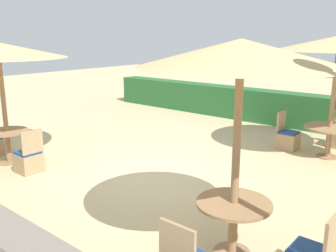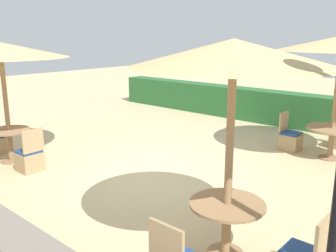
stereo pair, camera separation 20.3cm
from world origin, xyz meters
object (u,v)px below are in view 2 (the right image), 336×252
object	(u,v)px
parasol_front_right	(234,54)
round_table_front_right	(227,215)
patio_chair_back_right_west	(290,139)
round_table_back_right	(332,134)
round_table_front_left	(10,138)
patio_chair_front_left_east	(30,159)
parasol_front_left	(0,50)

from	to	relation	value
parasol_front_right	round_table_front_right	world-z (taller)	parasol_front_right
patio_chair_back_right_west	parasol_front_right	size ratio (longest dim) A/B	0.34
round_table_back_right	round_table_front_left	xyz separation A→B (m)	(-5.33, -4.94, -0.04)
patio_chair_back_right_west	round_table_front_right	bearing A→B (deg)	14.84
patio_chair_back_right_west	patio_chair_front_left_east	size ratio (longest dim) A/B	1.00
patio_chair_back_right_west	patio_chair_front_left_east	distance (m)	6.09
round_table_back_right	patio_chair_back_right_west	bearing A→B (deg)	177.50
patio_chair_back_right_west	round_table_front_right	xyz separation A→B (m)	(1.30, -4.91, 0.29)
round_table_back_right	round_table_front_left	bearing A→B (deg)	-137.14
parasol_front_left	parasol_front_right	xyz separation A→B (m)	(5.64, 0.08, 0.12)
round_table_back_right	patio_chair_front_left_east	xyz separation A→B (m)	(-4.45, -4.97, -0.33)
round_table_back_right	patio_chair_front_left_east	distance (m)	6.68
round_table_back_right	round_table_front_left	size ratio (longest dim) A/B	1.26
patio_chair_back_right_west	parasol_front_left	bearing A→B (deg)	-41.01
round_table_back_right	patio_chair_back_right_west	distance (m)	1.04
round_table_back_right	parasol_front_left	xyz separation A→B (m)	(-5.33, -4.94, 1.87)
parasol_front_left	round_table_front_left	bearing A→B (deg)	-153.43
patio_chair_back_right_west	parasol_front_right	bearing A→B (deg)	14.84
patio_chair_back_right_west	parasol_front_left	world-z (taller)	parasol_front_left
round_table_front_left	parasol_front_right	size ratio (longest dim) A/B	0.33
round_table_back_right	parasol_front_left	size ratio (longest dim) A/B	0.40
patio_chair_back_right_west	round_table_front_right	world-z (taller)	patio_chair_back_right_west
parasol_front_left	round_table_front_right	size ratio (longest dim) A/B	2.92
patio_chair_front_left_east	parasol_front_right	world-z (taller)	parasol_front_right
parasol_front_right	patio_chair_back_right_west	bearing A→B (deg)	104.84
round_table_back_right	patio_chair_back_right_west	world-z (taller)	patio_chair_back_right_west
patio_chair_back_right_west	round_table_front_left	world-z (taller)	patio_chair_back_right_west
round_table_front_right	patio_chair_front_left_east	bearing A→B (deg)	-178.78
round_table_front_left	patio_chair_front_left_east	world-z (taller)	patio_chair_front_left_east
round_table_front_left	round_table_front_right	bearing A→B (deg)	0.82
round_table_front_left	round_table_back_right	bearing A→B (deg)	42.86
parasol_front_left	round_table_front_right	xyz separation A→B (m)	(5.64, 0.08, -1.91)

